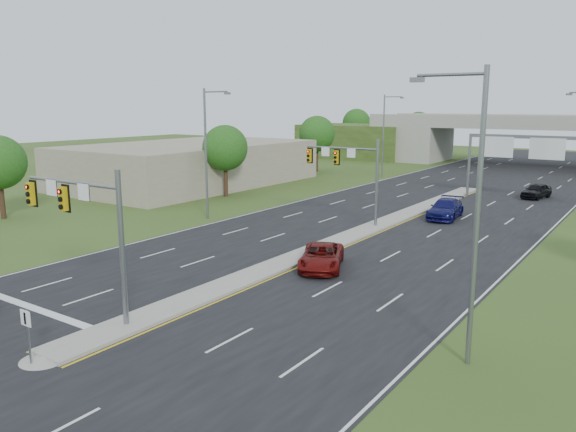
% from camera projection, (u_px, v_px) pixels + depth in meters
% --- Properties ---
extents(ground, '(240.00, 240.00, 0.00)m').
position_uv_depth(ground, '(127.00, 327.00, 24.77)').
color(ground, '#334518').
rests_on(ground, ground).
extents(road, '(24.00, 160.00, 0.02)m').
position_uv_depth(road, '(422.00, 209.00, 53.06)').
color(road, black).
rests_on(road, ground).
extents(median, '(2.00, 54.00, 0.16)m').
position_uv_depth(median, '(364.00, 231.00, 43.34)').
color(median, gray).
rests_on(median, road).
extents(median_nose, '(2.00, 2.00, 0.16)m').
position_uv_depth(median_nose, '(43.00, 358.00, 21.51)').
color(median_nose, gray).
rests_on(median_nose, road).
extents(lane_markings, '(23.72, 160.00, 0.01)m').
position_uv_depth(lane_markings, '(389.00, 218.00, 48.48)').
color(lane_markings, gold).
rests_on(lane_markings, road).
extents(signal_mast_near, '(6.62, 0.60, 7.00)m').
position_uv_depth(signal_mast_near, '(86.00, 217.00, 25.04)').
color(signal_mast_near, slate).
rests_on(signal_mast_near, ground).
extents(signal_mast_far, '(6.62, 0.60, 7.00)m').
position_uv_depth(signal_mast_far, '(351.00, 167.00, 45.26)').
color(signal_mast_far, slate).
rests_on(signal_mast_far, ground).
extents(keep_right_sign, '(0.60, 0.13, 2.20)m').
position_uv_depth(keep_right_sign, '(27.00, 328.00, 20.81)').
color(keep_right_sign, slate).
rests_on(keep_right_sign, ground).
extents(sign_gantry, '(11.58, 0.44, 6.67)m').
position_uv_depth(sign_gantry, '(525.00, 150.00, 56.36)').
color(sign_gantry, slate).
rests_on(sign_gantry, ground).
extents(overpass, '(80.00, 14.00, 8.10)m').
position_uv_depth(overpass, '(529.00, 144.00, 88.76)').
color(overpass, gray).
rests_on(overpass, ground).
extents(lightpole_l_mid, '(2.85, 0.25, 11.00)m').
position_uv_depth(lightpole_l_mid, '(208.00, 148.00, 47.13)').
color(lightpole_l_mid, slate).
rests_on(lightpole_l_mid, ground).
extents(lightpole_l_far, '(2.85, 0.25, 11.00)m').
position_uv_depth(lightpole_l_far, '(385.00, 132.00, 75.43)').
color(lightpole_l_far, slate).
rests_on(lightpole_l_far, ground).
extents(lightpole_r_near, '(2.85, 0.25, 11.00)m').
position_uv_depth(lightpole_r_near, '(472.00, 205.00, 20.24)').
color(lightpole_r_near, slate).
rests_on(lightpole_r_near, ground).
extents(tree_l_near, '(4.80, 4.80, 7.60)m').
position_uv_depth(tree_l_near, '(225.00, 148.00, 59.12)').
color(tree_l_near, '#382316').
rests_on(tree_l_near, ground).
extents(tree_l_mid, '(5.20, 5.20, 8.12)m').
position_uv_depth(tree_l_mid, '(317.00, 134.00, 81.49)').
color(tree_l_mid, '#382316').
rests_on(tree_l_mid, ground).
extents(tree_back_a, '(6.00, 6.00, 8.85)m').
position_uv_depth(tree_back_a, '(356.00, 123.00, 120.74)').
color(tree_back_a, '#382316').
rests_on(tree_back_a, ground).
extents(tree_back_b, '(5.60, 5.60, 8.32)m').
position_uv_depth(tree_back_b, '(418.00, 126.00, 113.03)').
color(tree_back_b, '#382316').
rests_on(tree_back_b, ground).
extents(commercial_building, '(18.00, 30.00, 5.00)m').
position_uv_depth(commercial_building, '(191.00, 164.00, 69.24)').
color(commercial_building, gray).
rests_on(commercial_building, ground).
extents(car_far_a, '(4.33, 5.68, 1.43)m').
position_uv_depth(car_far_a, '(322.00, 257.00, 33.51)').
color(car_far_a, '#5D0B09').
rests_on(car_far_a, road).
extents(car_far_b, '(2.91, 5.89, 1.64)m').
position_uv_depth(car_far_b, '(445.00, 209.00, 48.40)').
color(car_far_b, '#0B0D47').
rests_on(car_far_b, road).
extents(car_far_c, '(2.69, 4.80, 1.54)m').
position_uv_depth(car_far_c, '(536.00, 191.00, 58.84)').
color(car_far_c, black).
rests_on(car_far_c, road).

